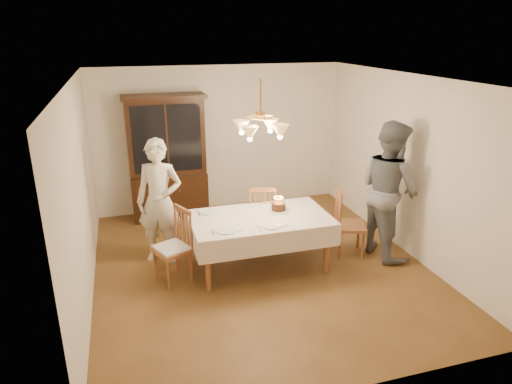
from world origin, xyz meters
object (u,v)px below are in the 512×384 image
object	(u,v)px
birthday_cake	(278,207)
chair_far_side	(262,218)
dining_table	(260,222)
china_hutch	(168,160)
elderly_woman	(160,202)

from	to	relation	value
birthday_cake	chair_far_side	bearing A→B (deg)	99.05
dining_table	china_hutch	world-z (taller)	china_hutch
dining_table	chair_far_side	size ratio (longest dim) A/B	1.90
birthday_cake	china_hutch	bearing A→B (deg)	121.70
elderly_woman	china_hutch	bearing A→B (deg)	102.17
dining_table	birthday_cake	xyz separation A→B (m)	(0.31, 0.14, 0.13)
china_hutch	elderly_woman	xyz separation A→B (m)	(-0.30, -1.64, -0.15)
elderly_woman	birthday_cake	xyz separation A→B (m)	(1.60, -0.48, -0.08)
birthday_cake	dining_table	bearing A→B (deg)	-155.67
elderly_woman	chair_far_side	bearing A→B (deg)	23.62
elderly_woman	birthday_cake	world-z (taller)	elderly_woman
chair_far_side	china_hutch	bearing A→B (deg)	127.34
chair_far_side	birthday_cake	size ratio (longest dim) A/B	3.33
china_hutch	dining_table	bearing A→B (deg)	-66.23
china_hutch	chair_far_side	world-z (taller)	china_hutch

